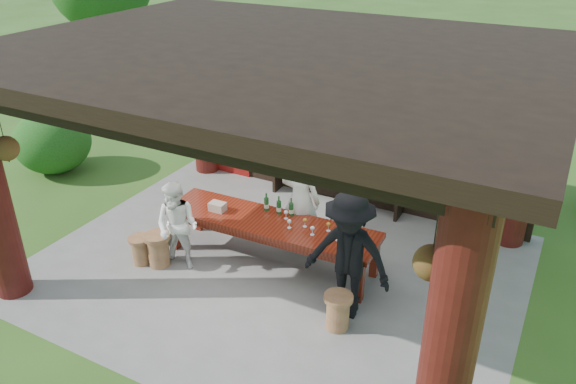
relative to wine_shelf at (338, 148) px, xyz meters
The scene contains 15 objects.
ground 2.71m from the wine_shelf, 88.89° to the right, with size 90.00×90.00×0.00m, color #2D5119.
pavilion 2.25m from the wine_shelf, 89.02° to the right, with size 7.50×6.00×3.60m.
wine_shelf is the anchor object (origin of this frame).
tasting_table 2.43m from the wine_shelf, 92.37° to the right, with size 3.52×1.02×0.75m.
stool_near_left 3.77m from the wine_shelf, 116.21° to the right, with size 0.42×0.42×0.56m.
stool_near_right 3.76m from the wine_shelf, 65.83° to the right, with size 0.40×0.40×0.52m.
stool_far_left 3.99m from the wine_shelf, 119.47° to the right, with size 0.36×0.36×0.47m.
host 1.83m from the wine_shelf, 85.28° to the right, with size 0.68×0.44×1.85m, color white.
guest_woman 3.44m from the wine_shelf, 112.31° to the right, with size 0.71×0.55×1.46m, color white.
guest_man 3.34m from the wine_shelf, 63.89° to the right, with size 1.22×0.70×1.89m, color black.
table_bottles 2.10m from the wine_shelf, 92.82° to the right, with size 0.51×0.11×0.31m.
table_glasses 2.41m from the wine_shelf, 76.39° to the right, with size 1.05×0.32×0.15m.
napkin_basket 2.70m from the wine_shelf, 112.35° to the right, with size 0.26×0.18×0.14m, color #BF6672.
shrubs 2.55m from the wine_shelf, 54.33° to the right, with size 14.84×9.10×1.36m.
trees 4.12m from the wine_shelf, ahead, with size 21.46×11.26×4.80m.
Camera 1 is at (3.69, -6.51, 5.12)m, focal length 35.00 mm.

